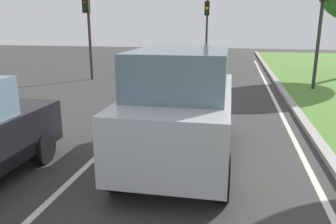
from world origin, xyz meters
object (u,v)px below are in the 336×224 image
Objects in this scene: traffic_light_near_right at (322,12)px; traffic_light_far_median at (207,20)px; car_suv_ahead at (182,105)px; traffic_light_overhead_left at (88,19)px.

traffic_light_near_right is 9.67m from traffic_light_far_median.
car_suv_ahead is at bearing -86.58° from traffic_light_far_median.
traffic_light_far_median is (-5.32, 8.07, -0.19)m from traffic_light_near_right.
traffic_light_near_right is 10.56m from traffic_light_overhead_left.
car_suv_ahead is 16.68m from traffic_light_far_median.
traffic_light_near_right is at bearing -4.65° from traffic_light_overhead_left.
car_suv_ahead is 11.35m from traffic_light_overhead_left.
traffic_light_near_right is at bearing -56.59° from traffic_light_far_median.
car_suv_ahead is 1.02× the size of traffic_light_overhead_left.
traffic_light_near_right is 1.05× the size of traffic_light_overhead_left.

